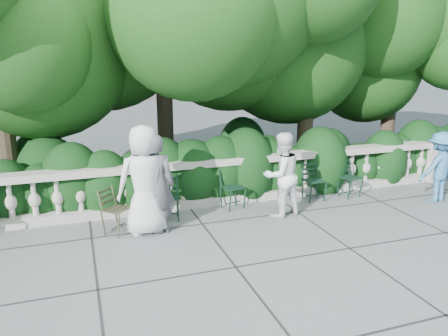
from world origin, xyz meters
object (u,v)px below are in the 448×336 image
object	(u,v)px
person_businessman	(145,180)
chair_weathered	(125,234)
chair_c	(237,210)
chair_d	(156,221)
chair_f	(354,198)
chair_b	(169,222)
chair_e	(317,202)
person_casual_man	(281,175)
person_woman_grey	(156,184)
person_older_blue	(439,167)

from	to	relation	value
person_businessman	chair_weathered	bearing A→B (deg)	-11.06
chair_c	person_businessman	bearing A→B (deg)	-178.87
chair_c	chair_d	distance (m)	1.67
chair_f	chair_weathered	distance (m)	5.04
chair_b	chair_f	distance (m)	4.16
chair_b	chair_c	world-z (taller)	same
chair_e	person_casual_man	xyz separation A→B (m)	(-1.09, -0.44, 0.83)
person_casual_man	chair_weathered	bearing A→B (deg)	-13.10
chair_e	person_woman_grey	bearing A→B (deg)	-174.14
chair_f	person_businessman	distance (m)	4.75
chair_b	person_businessman	xyz separation A→B (m)	(-0.47, -0.35, 0.97)
chair_c	chair_d	size ratio (longest dim) A/B	1.00
chair_d	person_woman_grey	world-z (taller)	person_woman_grey
person_businessman	person_casual_man	xyz separation A→B (m)	(2.63, 0.00, -0.14)
chair_weathered	person_older_blue	xyz separation A→B (m)	(6.60, -0.35, 0.76)
person_woman_grey	person_casual_man	bearing A→B (deg)	-158.09
chair_c	person_businessman	world-z (taller)	person_businessman
chair_f	chair_weathered	size ratio (longest dim) A/B	1.00
person_woman_grey	person_casual_man	size ratio (longest dim) A/B	1.07
chair_f	person_businessman	xyz separation A→B (m)	(-4.63, -0.41, 0.97)
chair_c	person_older_blue	bearing A→B (deg)	-26.07
person_businessman	person_older_blue	world-z (taller)	person_businessman
chair_b	person_woman_grey	size ratio (longest dim) A/B	0.47
chair_e	person_older_blue	bearing A→B (deg)	-17.93
chair_b	chair_e	size ratio (longest dim) A/B	1.00
chair_b	person_older_blue	size ratio (longest dim) A/B	0.55
chair_e	chair_weathered	world-z (taller)	same
chair_weathered	chair_c	bearing A→B (deg)	-33.71
chair_d	person_casual_man	xyz separation A→B (m)	(2.38, -0.50, 0.83)
chair_e	person_woman_grey	xyz separation A→B (m)	(-3.52, -0.44, 0.89)
chair_f	person_casual_man	world-z (taller)	person_casual_man
chair_c	chair_f	xyz separation A→B (m)	(2.71, -0.14, 0.00)
chair_b	chair_weathered	distance (m)	0.92
person_older_blue	person_woman_grey	bearing A→B (deg)	-8.67
person_woman_grey	chair_f	bearing A→B (deg)	-152.78
chair_d	chair_f	world-z (taller)	same
person_businessman	chair_f	bearing A→B (deg)	-178.63
person_woman_grey	person_older_blue	xyz separation A→B (m)	(6.00, -0.30, -0.13)
chair_weathered	person_older_blue	distance (m)	6.65
person_casual_man	chair_c	bearing A→B (deg)	-49.70
chair_c	chair_d	xyz separation A→B (m)	(-1.67, -0.05, 0.00)
chair_c	person_businessman	distance (m)	2.22
chair_c	person_woman_grey	distance (m)	2.01
chair_d	person_woman_grey	distance (m)	1.02
chair_b	chair_weathered	world-z (taller)	same
chair_c	chair_weathered	xyz separation A→B (m)	(-2.31, -0.50, 0.00)
chair_weathered	person_businessman	world-z (taller)	person_businessman
chair_e	chair_weathered	size ratio (longest dim) A/B	1.00
person_woman_grey	person_older_blue	bearing A→B (deg)	-160.98
chair_c	chair_weathered	bearing A→B (deg)	177.31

